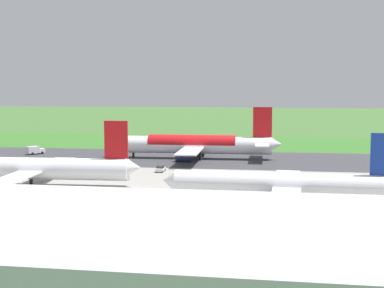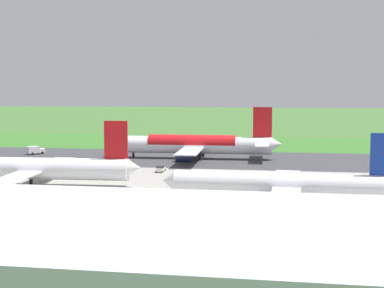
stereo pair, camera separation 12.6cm
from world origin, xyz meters
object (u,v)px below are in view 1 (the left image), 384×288
object	(u,v)px
airliner_parked_mid	(32,168)
service_truck_baggage	(35,150)
traffic_cone_orange	(193,144)
airliner_main	(193,145)
no_stopping_sign	(208,143)
airliner_parked_near	(284,184)
service_car_followme	(160,169)

from	to	relation	value
airliner_parked_mid	service_truck_baggage	bearing A→B (deg)	-65.66
airliner_parked_mid	traffic_cone_orange	world-z (taller)	airliner_parked_mid
airliner_main	airliner_parked_mid	world-z (taller)	airliner_main
airliner_main	traffic_cone_orange	world-z (taller)	airliner_main
airliner_parked_mid	service_truck_baggage	size ratio (longest dim) A/B	8.39
airliner_parked_mid	airliner_main	bearing A→B (deg)	-119.51
airliner_parked_mid	no_stopping_sign	xyz separation A→B (m)	(-28.70, -84.68, -2.58)
airliner_main	airliner_parked_mid	bearing A→B (deg)	60.49
airliner_parked_near	service_truck_baggage	size ratio (longest dim) A/B	7.81
service_car_followme	traffic_cone_orange	world-z (taller)	service_car_followme
airliner_main	service_truck_baggage	xyz separation A→B (m)	(52.18, -2.37, -2.95)
service_car_followme	no_stopping_sign	size ratio (longest dim) A/B	1.81
service_car_followme	traffic_cone_orange	bearing A→B (deg)	-88.63
airliner_main	service_truck_baggage	world-z (taller)	airliner_main
airliner_main	service_truck_baggage	size ratio (longest dim) A/B	9.10
airliner_parked_near	airliner_main	bearing A→B (deg)	-66.13
service_car_followme	no_stopping_sign	bearing A→B (deg)	-94.35
airliner_parked_near	service_truck_baggage	world-z (taller)	airliner_parked_near
airliner_parked_near	airliner_parked_mid	xyz separation A→B (m)	(55.02, -9.93, 0.27)
airliner_parked_mid	traffic_cone_orange	distance (m)	91.40
service_car_followme	airliner_parked_near	bearing A→B (deg)	132.89
no_stopping_sign	airliner_main	bearing A→B (deg)	89.52
airliner_parked_mid	traffic_cone_orange	size ratio (longest dim) A/B	90.65
traffic_cone_orange	no_stopping_sign	bearing A→B (deg)	148.26
traffic_cone_orange	airliner_parked_near	bearing A→B (deg)	108.29
airliner_main	airliner_parked_mid	xyz separation A→B (m)	(28.41, 50.20, -0.38)
airliner_parked_mid	service_truck_baggage	distance (m)	57.75
airliner_main	airliner_parked_near	world-z (taller)	airliner_main
service_truck_baggage	airliner_parked_near	bearing A→B (deg)	141.58
airliner_parked_near	service_car_followme	bearing A→B (deg)	-47.11
service_truck_baggage	no_stopping_sign	distance (m)	61.51
airliner_parked_near	traffic_cone_orange	xyz separation A→B (m)	(32.53, -98.44, -3.43)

